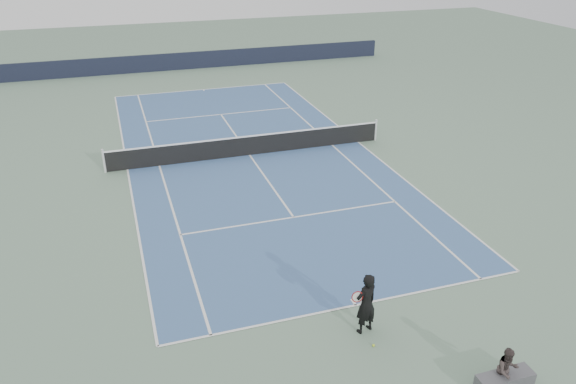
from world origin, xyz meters
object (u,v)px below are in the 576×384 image
object	(u,v)px
tennis_net	(249,145)
tennis_ball	(374,345)
tennis_player	(366,303)
spectator_bench	(506,376)

from	to	relation	value
tennis_net	tennis_ball	size ratio (longest dim) A/B	176.93
tennis_net	tennis_player	world-z (taller)	tennis_player
tennis_player	spectator_bench	size ratio (longest dim) A/B	1.27
tennis_player	spectator_bench	world-z (taller)	tennis_player
tennis_net	tennis_player	bearing A→B (deg)	-91.05
tennis_net	spectator_bench	distance (m)	15.92
tennis_player	spectator_bench	distance (m)	3.63
tennis_net	spectator_bench	world-z (taller)	spectator_bench
tennis_player	spectator_bench	bearing A→B (deg)	-52.90
spectator_bench	tennis_net	bearing A→B (deg)	96.98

